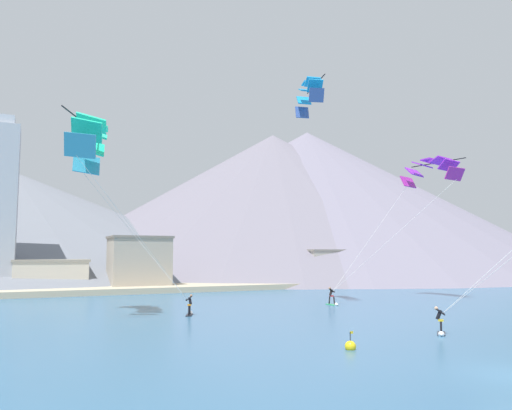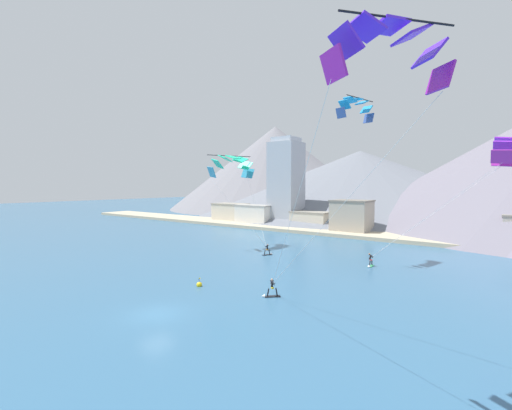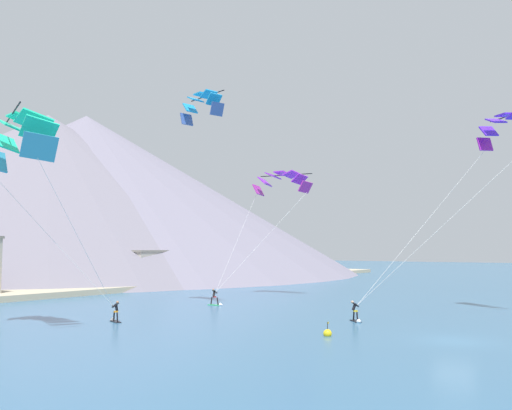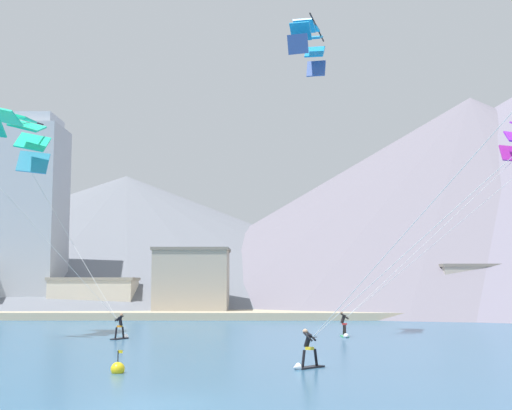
{
  "view_description": "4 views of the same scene",
  "coord_description": "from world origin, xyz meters",
  "px_view_note": "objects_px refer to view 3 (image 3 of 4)",
  "views": [
    {
      "loc": [
        -17.67,
        -13.97,
        4.79
      ],
      "look_at": [
        -3.81,
        16.25,
        8.02
      ],
      "focal_mm": 35.0,
      "sensor_mm": 36.0,
      "label": 1
    },
    {
      "loc": [
        22.01,
        -16.53,
        10.19
      ],
      "look_at": [
        -2.74,
        16.81,
        7.74
      ],
      "focal_mm": 24.0,
      "sensor_mm": 36.0,
      "label": 2
    },
    {
      "loc": [
        -35.98,
        -10.64,
        5.69
      ],
      "look_at": [
        -3.84,
        12.14,
        8.67
      ],
      "focal_mm": 40.0,
      "sensor_mm": 36.0,
      "label": 3
    },
    {
      "loc": [
        2.95,
        -21.45,
        3.6
      ],
      "look_at": [
        2.66,
        17.23,
        7.77
      ],
      "focal_mm": 50.0,
      "sensor_mm": 36.0,
      "label": 4
    }
  ],
  "objects_px": {
    "kitesurfer_near_trail": "(216,300)",
    "kitesurfer_mid_center": "(115,316)",
    "parafoil_kite_near_trail": "(282,181)",
    "parafoil_kite_mid_center": "(21,135)",
    "parafoil_kite_near_lead": "(506,127)",
    "parafoil_kite_distant_high_outer": "(202,103)",
    "kitesurfer_near_lead": "(356,316)",
    "race_marker_buoy": "(328,334)"
  },
  "relations": [
    {
      "from": "kitesurfer_near_trail",
      "to": "kitesurfer_mid_center",
      "type": "relative_size",
      "value": 0.99
    },
    {
      "from": "parafoil_kite_near_trail",
      "to": "parafoil_kite_mid_center",
      "type": "relative_size",
      "value": 1.06
    },
    {
      "from": "parafoil_kite_near_lead",
      "to": "parafoil_kite_distant_high_outer",
      "type": "xyz_separation_m",
      "value": [
        -11.11,
        25.8,
        3.59
      ]
    },
    {
      "from": "parafoil_kite_near_lead",
      "to": "kitesurfer_mid_center",
      "type": "bearing_deg",
      "value": 133.92
    },
    {
      "from": "kitesurfer_near_lead",
      "to": "parafoil_kite_near_lead",
      "type": "height_order",
      "value": "parafoil_kite_near_lead"
    },
    {
      "from": "parafoil_kite_near_lead",
      "to": "parafoil_kite_distant_high_outer",
      "type": "height_order",
      "value": "parafoil_kite_distant_high_outer"
    },
    {
      "from": "kitesurfer_mid_center",
      "to": "kitesurfer_near_trail",
      "type": "bearing_deg",
      "value": 6.34
    },
    {
      "from": "parafoil_kite_near_trail",
      "to": "kitesurfer_mid_center",
      "type": "bearing_deg",
      "value": -175.46
    },
    {
      "from": "parafoil_kite_near_lead",
      "to": "parafoil_kite_distant_high_outer",
      "type": "relative_size",
      "value": 2.63
    },
    {
      "from": "kitesurfer_near_trail",
      "to": "race_marker_buoy",
      "type": "distance_m",
      "value": 21.55
    },
    {
      "from": "parafoil_kite_near_lead",
      "to": "race_marker_buoy",
      "type": "height_order",
      "value": "parafoil_kite_near_lead"
    },
    {
      "from": "kitesurfer_near_lead",
      "to": "parafoil_kite_distant_high_outer",
      "type": "height_order",
      "value": "parafoil_kite_distant_high_outer"
    },
    {
      "from": "kitesurfer_near_trail",
      "to": "parafoil_kite_distant_high_outer",
      "type": "distance_m",
      "value": 19.61
    },
    {
      "from": "kitesurfer_mid_center",
      "to": "race_marker_buoy",
      "type": "bearing_deg",
      "value": -79.42
    },
    {
      "from": "parafoil_kite_mid_center",
      "to": "race_marker_buoy",
      "type": "relative_size",
      "value": 13.4
    },
    {
      "from": "parafoil_kite_distant_high_outer",
      "to": "race_marker_buoy",
      "type": "height_order",
      "value": "parafoil_kite_distant_high_outer"
    },
    {
      "from": "parafoil_kite_distant_high_outer",
      "to": "kitesurfer_mid_center",
      "type": "bearing_deg",
      "value": -171.9
    },
    {
      "from": "parafoil_kite_mid_center",
      "to": "kitesurfer_near_lead",
      "type": "bearing_deg",
      "value": -41.47
    },
    {
      "from": "kitesurfer_mid_center",
      "to": "parafoil_kite_near_lead",
      "type": "distance_m",
      "value": 37.03
    },
    {
      "from": "kitesurfer_near_lead",
      "to": "parafoil_kite_near_lead",
      "type": "xyz_separation_m",
      "value": [
        12.49,
        -8.77,
        15.92
      ]
    },
    {
      "from": "kitesurfer_near_lead",
      "to": "parafoil_kite_mid_center",
      "type": "bearing_deg",
      "value": 138.53
    },
    {
      "from": "parafoil_kite_distant_high_outer",
      "to": "race_marker_buoy",
      "type": "bearing_deg",
      "value": -115.65
    },
    {
      "from": "kitesurfer_near_trail",
      "to": "parafoil_kite_near_trail",
      "type": "distance_m",
      "value": 18.65
    },
    {
      "from": "kitesurfer_near_lead",
      "to": "kitesurfer_mid_center",
      "type": "xyz_separation_m",
      "value": [
        -10.7,
        15.31,
        -0.02
      ]
    },
    {
      "from": "parafoil_kite_near_trail",
      "to": "kitesurfer_near_trail",
      "type": "bearing_deg",
      "value": -177.44
    },
    {
      "from": "parafoil_kite_distant_high_outer",
      "to": "race_marker_buoy",
      "type": "distance_m",
      "value": 28.62
    },
    {
      "from": "parafoil_kite_near_trail",
      "to": "parafoil_kite_mid_center",
      "type": "distance_m",
      "value": 35.15
    },
    {
      "from": "kitesurfer_mid_center",
      "to": "parafoil_kite_near_lead",
      "type": "height_order",
      "value": "parafoil_kite_near_lead"
    },
    {
      "from": "kitesurfer_near_trail",
      "to": "parafoil_kite_distant_high_outer",
      "type": "height_order",
      "value": "parafoil_kite_distant_high_outer"
    },
    {
      "from": "kitesurfer_near_lead",
      "to": "kitesurfer_near_trail",
      "type": "relative_size",
      "value": 0.97
    },
    {
      "from": "parafoil_kite_near_lead",
      "to": "parafoil_kite_distant_high_outer",
      "type": "bearing_deg",
      "value": 113.3
    },
    {
      "from": "parafoil_kite_mid_center",
      "to": "parafoil_kite_distant_high_outer",
      "type": "distance_m",
      "value": 20.93
    },
    {
      "from": "parafoil_kite_mid_center",
      "to": "race_marker_buoy",
      "type": "xyz_separation_m",
      "value": [
        10.94,
        -17.9,
        -13.3
      ]
    },
    {
      "from": "parafoil_kite_near_lead",
      "to": "parafoil_kite_mid_center",
      "type": "height_order",
      "value": "parafoil_kite_near_lead"
    },
    {
      "from": "parafoil_kite_near_lead",
      "to": "parafoil_kite_near_trail",
      "type": "distance_m",
      "value": 26.7
    },
    {
      "from": "parafoil_kite_near_trail",
      "to": "parafoil_kite_mid_center",
      "type": "xyz_separation_m",
      "value": [
        -35.13,
        -1.14,
        -0.35
      ]
    },
    {
      "from": "parafoil_kite_near_trail",
      "to": "race_marker_buoy",
      "type": "distance_m",
      "value": 33.68
    },
    {
      "from": "kitesurfer_near_lead",
      "to": "kitesurfer_near_trail",
      "type": "height_order",
      "value": "kitesurfer_near_trail"
    },
    {
      "from": "kitesurfer_near_trail",
      "to": "parafoil_kite_near_trail",
      "type": "xyz_separation_m",
      "value": [
        13.07,
        0.59,
        13.3
      ]
    },
    {
      "from": "parafoil_kite_near_lead",
      "to": "parafoil_kite_near_trail",
      "type": "xyz_separation_m",
      "value": [
        4.16,
        26.25,
        -2.59
      ]
    },
    {
      "from": "kitesurfer_near_lead",
      "to": "parafoil_kite_near_trail",
      "type": "height_order",
      "value": "parafoil_kite_near_trail"
    },
    {
      "from": "kitesurfer_mid_center",
      "to": "parafoil_kite_mid_center",
      "type": "distance_m",
      "value": 15.18
    }
  ]
}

